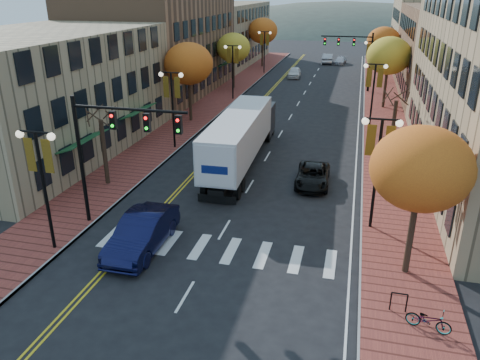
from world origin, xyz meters
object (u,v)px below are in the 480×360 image
Objects in this scene: semi_truck at (243,133)px; bicycle at (429,320)px; black_suv at (313,176)px; navy_sedan at (142,233)px.

semi_truck is 9.56× the size of bicycle.
semi_truck is at bearing 150.14° from black_suv.
navy_sedan is (-1.83, -13.00, -1.37)m from semi_truck.
bicycle is (5.61, -13.15, -0.05)m from black_suv.
navy_sedan is at bearing -127.35° from black_suv.
semi_truck is 19.51m from bicycle.
bicycle is at bearing -13.73° from navy_sedan.
navy_sedan is 12.45m from black_suv.
bicycle is at bearing -57.23° from semi_truck.
bicycle is (12.83, -3.02, -0.31)m from navy_sedan.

